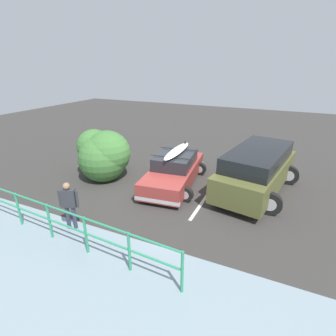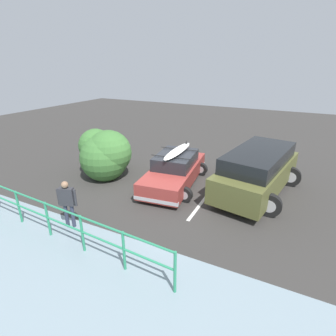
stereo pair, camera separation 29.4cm
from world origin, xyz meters
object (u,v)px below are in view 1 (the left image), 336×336
(sedan_car, at_px, (174,170))
(suv_car, at_px, (257,169))
(person_bystander, at_px, (69,202))
(bush_near_left, at_px, (104,154))

(sedan_car, relative_size, suv_car, 0.85)
(person_bystander, relative_size, bush_near_left, 0.53)
(suv_car, xyz_separation_m, person_bystander, (4.82, 5.07, 0.01))
(sedan_car, height_order, person_bystander, sedan_car)
(suv_car, relative_size, bush_near_left, 1.77)
(suv_car, bearing_deg, bush_near_left, 10.79)
(suv_car, xyz_separation_m, bush_near_left, (6.47, 1.23, 0.09))
(person_bystander, bearing_deg, bush_near_left, -66.73)
(person_bystander, height_order, bush_near_left, bush_near_left)
(sedan_car, xyz_separation_m, bush_near_left, (3.25, 0.51, 0.40))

